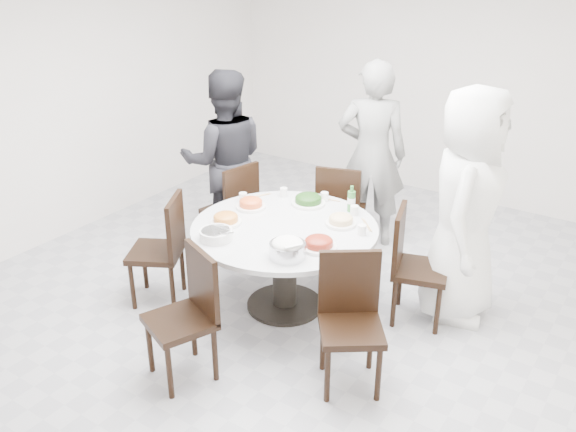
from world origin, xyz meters
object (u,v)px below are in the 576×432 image
Objects in this scene: dining_table at (285,267)px; rice_bowl at (288,250)px; chair_n at (341,209)px; beverage_bottle at (351,199)px; diner_middle at (372,155)px; chair_s at (179,319)px; soup_bowl at (216,235)px; chair_sw at (155,250)px; chair_se at (351,327)px; diner_left at (225,161)px; diner_right at (466,207)px; chair_nw at (229,209)px; chair_ne at (421,268)px.

rice_bowl reaches higher than dining_table.
beverage_bottle reaches higher than chair_n.
diner_middle is 1.95m from rice_bowl.
chair_s is 0.76m from soup_bowl.
rice_bowl is at bearing 87.59° from chair_n.
chair_sw reaches higher than dining_table.
chair_se is (1.02, 0.58, 0.00)m from chair_s.
chair_sw is at bearing 142.09° from chair_se.
beverage_bottle is at bearing 61.86° from dining_table.
dining_table is 5.89× the size of soup_bowl.
diner_left reaches higher than rice_bowl.
rice_bowl is (0.41, -1.53, 0.33)m from chair_n.
diner_right is 7.22× the size of rice_bowl.
chair_se is at bearing 59.14° from chair_sw.
chair_sw is 1.26m from diner_left.
chair_nw is 4.17× the size of beverage_bottle.
dining_table is at bearing 107.71° from chair_s.
chair_nw and chair_se have the same top height.
diner_left reaches higher than chair_s.
diner_middle is 1.43m from diner_left.
diner_right reaches higher than diner_middle.
chair_n and chair_s have the same top height.
diner_left is at bearing 5.01° from chair_n.
chair_nw and chair_sw have the same top height.
chair_ne is 0.51× the size of diner_middle.
rice_bowl is at bearing -53.32° from dining_table.
dining_table is 1.58× the size of chair_s.
diner_left is (-2.09, 1.24, 0.41)m from chair_se.
chair_se is 2.32m from diner_middle.
chair_nw is 0.50× the size of diner_right.
dining_table is 0.80m from beverage_bottle.
beverage_bottle is at bearing 90.90° from rice_bowl.
rice_bowl is at bearing 101.33° from diner_left.
chair_nw is 1.63m from rice_bowl.
chair_se reaches higher than soup_bowl.
chair_se is at bearing 157.88° from diner_right.
rice_bowl is at bearing -89.10° from beverage_bottle.
diner_middle is at bearing -121.32° from chair_n.
diner_left is at bearing -124.70° from chair_nw.
chair_sw is at bearing -176.07° from rice_bowl.
chair_s is (-0.09, -1.15, 0.10)m from dining_table.
chair_s is 4.17× the size of beverage_bottle.
chair_sw is 2.28m from diner_middle.
diner_left is 1.44m from soup_bowl.
diner_right reaches higher than rice_bowl.
diner_right is (1.21, 0.73, 0.57)m from dining_table.
chair_s is 3.73× the size of soup_bowl.
beverage_bottle is (1.29, 0.05, 0.39)m from chair_nw.
beverage_bottle is (0.60, 1.04, 0.07)m from soup_bowl.
beverage_bottle is at bearing 64.72° from chair_ne.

